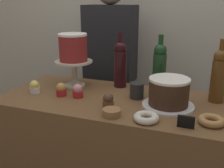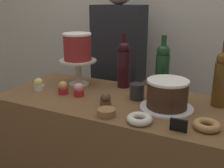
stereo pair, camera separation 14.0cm
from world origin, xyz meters
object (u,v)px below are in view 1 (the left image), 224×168
(cupcake_caramel, at_px, (61,90))
(cupcake_chocolate, at_px, (108,101))
(wine_bottle_amber, at_px, (219,75))
(donut_maple, at_px, (211,121))
(chocolate_round_cake, at_px, (169,92))
(wine_bottle_dark_red, at_px, (120,63))
(white_layer_cake, at_px, (73,47))
(price_sign_chalkboard, at_px, (186,122))
(donut_sugar, at_px, (146,118))
(coffee_cup_ceramic, at_px, (137,91))
(cake_stand_pedestal, at_px, (74,69))
(wine_bottle_green, at_px, (159,67))
(cupcake_strawberry, at_px, (78,91))
(cookie_stack, at_px, (111,112))
(barista_figure, at_px, (110,81))
(cupcake_lemon, at_px, (35,87))

(cupcake_caramel, height_order, cupcake_chocolate, same)
(wine_bottle_amber, bearing_deg, donut_maple, -93.80)
(chocolate_round_cake, relative_size, donut_maple, 1.78)
(chocolate_round_cake, distance_m, wine_bottle_dark_red, 0.40)
(white_layer_cake, bearing_deg, price_sign_chalkboard, -25.70)
(cupcake_chocolate, bearing_deg, chocolate_round_cake, 22.79)
(wine_bottle_amber, distance_m, donut_sugar, 0.47)
(chocolate_round_cake, relative_size, coffee_cup_ceramic, 2.34)
(white_layer_cake, distance_m, cupcake_caramel, 0.27)
(white_layer_cake, relative_size, donut_sugar, 1.51)
(chocolate_round_cake, xyz_separation_m, wine_bottle_dark_red, (-0.32, 0.22, 0.07))
(cake_stand_pedestal, bearing_deg, coffee_cup_ceramic, -9.43)
(wine_bottle_green, height_order, cupcake_strawberry, wine_bottle_green)
(cake_stand_pedestal, bearing_deg, price_sign_chalkboard, -25.70)
(chocolate_round_cake, relative_size, cupcake_strawberry, 2.68)
(donut_sugar, bearing_deg, price_sign_chalkboard, -2.03)
(cake_stand_pedestal, xyz_separation_m, donut_sugar, (0.52, -0.33, -0.09))
(wine_bottle_dark_red, height_order, cookie_stack, wine_bottle_dark_red)
(chocolate_round_cake, height_order, wine_bottle_amber, wine_bottle_amber)
(wine_bottle_green, relative_size, cupcake_strawberry, 4.38)
(wine_bottle_amber, distance_m, price_sign_chalkboard, 0.40)
(wine_bottle_green, bearing_deg, cupcake_chocolate, -118.68)
(chocolate_round_cake, bearing_deg, white_layer_cake, 167.79)
(white_layer_cake, bearing_deg, wine_bottle_amber, 1.95)
(donut_sugar, height_order, price_sign_chalkboard, price_sign_chalkboard)
(wine_bottle_dark_red, height_order, cupcake_strawberry, wine_bottle_dark_red)
(cake_stand_pedestal, relative_size, cupcake_strawberry, 3.02)
(white_layer_cake, xyz_separation_m, coffee_cup_ceramic, (0.41, -0.07, -0.20))
(white_layer_cake, height_order, barista_figure, barista_figure)
(wine_bottle_amber, relative_size, price_sign_chalkboard, 4.65)
(cupcake_lemon, relative_size, price_sign_chalkboard, 1.06)
(wine_bottle_green, xyz_separation_m, donut_sugar, (0.03, -0.42, -0.13))
(wine_bottle_dark_red, bearing_deg, white_layer_cake, -160.82)
(cupcake_strawberry, height_order, donut_sugar, cupcake_strawberry)
(cupcake_lemon, distance_m, barista_figure, 0.68)
(wine_bottle_amber, bearing_deg, white_layer_cake, -178.05)
(white_layer_cake, xyz_separation_m, wine_bottle_dark_red, (0.26, 0.09, -0.10))
(wine_bottle_dark_red, distance_m, coffee_cup_ceramic, 0.24)
(cupcake_caramel, relative_size, cookie_stack, 0.88)
(cake_stand_pedestal, bearing_deg, cupcake_lemon, -128.71)
(white_layer_cake, height_order, coffee_cup_ceramic, white_layer_cake)
(chocolate_round_cake, bearing_deg, cookie_stack, -138.02)
(chocolate_round_cake, distance_m, cupcake_strawberry, 0.48)
(cookie_stack, bearing_deg, wine_bottle_dark_red, 103.33)
(wine_bottle_dark_red, xyz_separation_m, price_sign_chalkboard, (0.43, -0.42, -0.12))
(cake_stand_pedestal, relative_size, chocolate_round_cake, 1.13)
(wine_bottle_green, height_order, wine_bottle_amber, same)
(wine_bottle_green, distance_m, coffee_cup_ceramic, 0.21)
(barista_figure, bearing_deg, cupcake_chocolate, -70.32)
(cupcake_chocolate, distance_m, coffee_cup_ceramic, 0.20)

